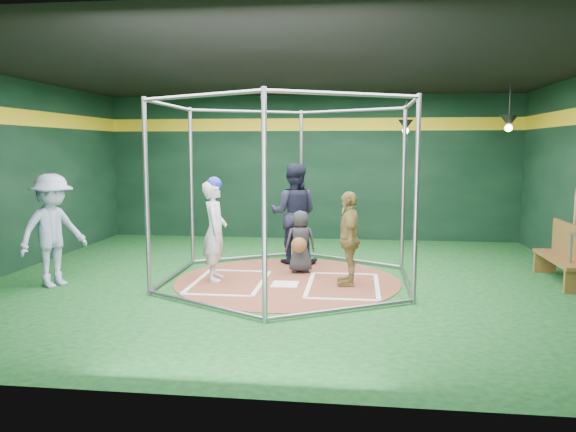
# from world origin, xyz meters

# --- Properties ---
(room_shell) EXTENTS (10.10, 9.10, 3.53)m
(room_shell) POSITION_xyz_m (0.00, 0.01, 1.75)
(room_shell) COLOR #0D3C14
(room_shell) RESTS_ON ground
(clay_disc) EXTENTS (3.80, 3.80, 0.01)m
(clay_disc) POSITION_xyz_m (0.00, 0.00, 0.01)
(clay_disc) COLOR brown
(clay_disc) RESTS_ON ground
(home_plate) EXTENTS (0.43, 0.43, 0.01)m
(home_plate) POSITION_xyz_m (0.00, -0.30, 0.02)
(home_plate) COLOR white
(home_plate) RESTS_ON clay_disc
(batter_box_left) EXTENTS (1.17, 1.77, 0.01)m
(batter_box_left) POSITION_xyz_m (-0.95, -0.25, 0.02)
(batter_box_left) COLOR white
(batter_box_left) RESTS_ON clay_disc
(batter_box_right) EXTENTS (1.17, 1.77, 0.01)m
(batter_box_right) POSITION_xyz_m (0.95, -0.25, 0.02)
(batter_box_right) COLOR white
(batter_box_right) RESTS_ON clay_disc
(batting_cage) EXTENTS (4.05, 4.67, 3.00)m
(batting_cage) POSITION_xyz_m (-0.00, -0.00, 1.50)
(batting_cage) COLOR gray
(batting_cage) RESTS_ON ground
(pendant_lamp_near) EXTENTS (0.34, 0.34, 0.90)m
(pendant_lamp_near) POSITION_xyz_m (2.20, 3.60, 2.74)
(pendant_lamp_near) COLOR black
(pendant_lamp_near) RESTS_ON room_shell
(pendant_lamp_far) EXTENTS (0.34, 0.34, 0.90)m
(pendant_lamp_far) POSITION_xyz_m (4.00, 2.00, 2.74)
(pendant_lamp_far) COLOR black
(pendant_lamp_far) RESTS_ON room_shell
(batter_figure) EXTENTS (0.50, 0.67, 1.76)m
(batter_figure) POSITION_xyz_m (-1.22, -0.12, 0.89)
(batter_figure) COLOR silver
(batter_figure) RESTS_ON clay_disc
(visitor_leopard) EXTENTS (0.43, 0.92, 1.54)m
(visitor_leopard) POSITION_xyz_m (1.03, -0.17, 0.78)
(visitor_leopard) COLOR #AB9249
(visitor_leopard) RESTS_ON clay_disc
(catcher_figure) EXTENTS (0.63, 0.64, 1.12)m
(catcher_figure) POSITION_xyz_m (0.16, 0.64, 0.57)
(catcher_figure) COLOR black
(catcher_figure) RESTS_ON clay_disc
(umpire) EXTENTS (0.96, 0.76, 1.94)m
(umpire) POSITION_xyz_m (-0.06, 1.47, 0.98)
(umpire) COLOR black
(umpire) RESTS_ON clay_disc
(bystander_blue) EXTENTS (1.14, 1.36, 1.83)m
(bystander_blue) POSITION_xyz_m (-3.73, -0.80, 0.92)
(bystander_blue) COLOR #8D9CBA
(bystander_blue) RESTS_ON ground
(dugout_bench) EXTENTS (0.39, 1.69, 0.99)m
(dugout_bench) POSITION_xyz_m (4.63, 0.48, 0.50)
(dugout_bench) COLOR brown
(dugout_bench) RESTS_ON ground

